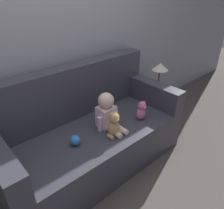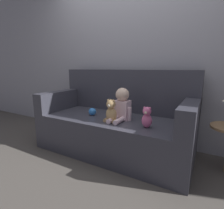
{
  "view_description": "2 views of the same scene",
  "coord_description": "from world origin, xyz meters",
  "px_view_note": "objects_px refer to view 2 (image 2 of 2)",
  "views": [
    {
      "loc": [
        -1.07,
        -1.5,
        1.79
      ],
      "look_at": [
        0.15,
        -0.14,
        0.76
      ],
      "focal_mm": 35.0,
      "sensor_mm": 36.0,
      "label": 1
    },
    {
      "loc": [
        1.05,
        -1.89,
        1.08
      ],
      "look_at": [
        0.05,
        -0.13,
        0.65
      ],
      "focal_mm": 28.0,
      "sensor_mm": 36.0,
      "label": 2
    }
  ],
  "objects_px": {
    "couch": "(116,123)",
    "plush_toy_side": "(147,117)",
    "person_baby": "(122,106)",
    "toy_ball": "(92,112)",
    "teddy_bear_brown": "(111,111)"
  },
  "relations": [
    {
      "from": "couch",
      "to": "plush_toy_side",
      "type": "relative_size",
      "value": 8.76
    },
    {
      "from": "person_baby",
      "to": "plush_toy_side",
      "type": "xyz_separation_m",
      "value": [
        0.36,
        -0.14,
        -0.06
      ]
    },
    {
      "from": "person_baby",
      "to": "toy_ball",
      "type": "height_order",
      "value": "person_baby"
    },
    {
      "from": "person_baby",
      "to": "teddy_bear_brown",
      "type": "distance_m",
      "value": 0.17
    },
    {
      "from": "couch",
      "to": "toy_ball",
      "type": "distance_m",
      "value": 0.35
    },
    {
      "from": "couch",
      "to": "teddy_bear_brown",
      "type": "bearing_deg",
      "value": -72.46
    },
    {
      "from": "teddy_bear_brown",
      "to": "couch",
      "type": "bearing_deg",
      "value": 107.54
    },
    {
      "from": "teddy_bear_brown",
      "to": "plush_toy_side",
      "type": "height_order",
      "value": "teddy_bear_brown"
    },
    {
      "from": "couch",
      "to": "toy_ball",
      "type": "height_order",
      "value": "couch"
    },
    {
      "from": "couch",
      "to": "plush_toy_side",
      "type": "height_order",
      "value": "couch"
    },
    {
      "from": "person_baby",
      "to": "couch",
      "type": "bearing_deg",
      "value": 137.66
    },
    {
      "from": "person_baby",
      "to": "toy_ball",
      "type": "distance_m",
      "value": 0.43
    },
    {
      "from": "teddy_bear_brown",
      "to": "person_baby",
      "type": "bearing_deg",
      "value": 70.87
    },
    {
      "from": "teddy_bear_brown",
      "to": "toy_ball",
      "type": "xyz_separation_m",
      "value": [
        -0.36,
        0.13,
        -0.07
      ]
    },
    {
      "from": "person_baby",
      "to": "teddy_bear_brown",
      "type": "height_order",
      "value": "person_baby"
    }
  ]
}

